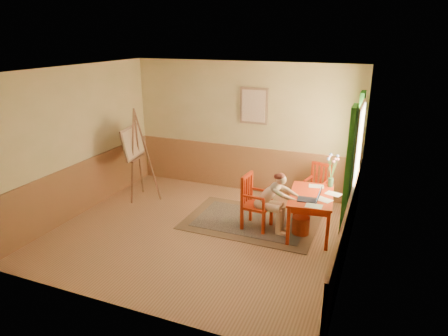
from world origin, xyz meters
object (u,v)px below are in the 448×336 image
at_px(table, 311,199).
at_px(chair_back, 317,187).
at_px(figure, 272,199).
at_px(chair_left, 255,202).
at_px(laptop, 311,198).
at_px(easel, 135,146).

relative_size(table, chair_back, 1.36).
xyz_separation_m(table, chair_back, (-0.06, 1.04, -0.16)).
xyz_separation_m(table, figure, (-0.64, -0.20, -0.02)).
relative_size(chair_left, figure, 0.90).
relative_size(chair_left, chair_back, 1.07).
height_order(figure, laptop, figure).
xyz_separation_m(chair_left, easel, (-2.73, 0.39, 0.64)).
relative_size(chair_back, laptop, 2.32).
distance_m(chair_left, figure, 0.35).
bearing_deg(laptop, chair_left, 174.81).
height_order(table, chair_back, chair_back).
height_order(chair_back, laptop, laptop).
height_order(table, laptop, laptop).
bearing_deg(chair_left, chair_back, 53.35).
bearing_deg(figure, chair_left, 175.28).
height_order(table, chair_left, chair_left).
xyz_separation_m(chair_back, easel, (-3.63, -0.82, 0.67)).
relative_size(table, figure, 1.15).
bearing_deg(chair_left, easel, 171.79).
relative_size(figure, laptop, 2.76).
bearing_deg(laptop, figure, 174.58).
xyz_separation_m(chair_back, laptop, (0.10, -1.30, 0.30)).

